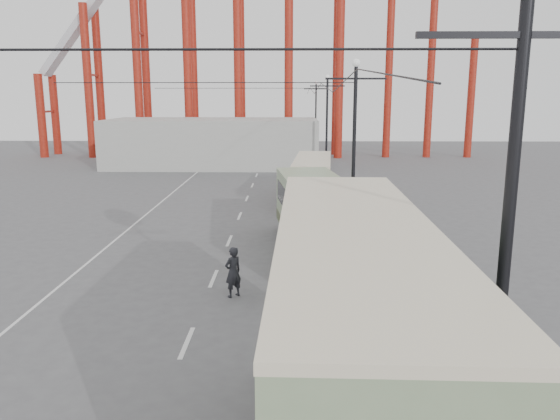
{
  "coord_description": "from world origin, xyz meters",
  "views": [
    {
      "loc": [
        2.13,
        -11.47,
        7.42
      ],
      "look_at": [
        1.76,
        9.59,
        3.0
      ],
      "focal_mm": 35.0,
      "sensor_mm": 36.0,
      "label": 1
    }
  ],
  "objects_px": {
    "pedestrian": "(233,272)",
    "lamp_post_near": "(522,66)",
    "double_decker_bus": "(351,352)",
    "single_decker_cream": "(313,177)",
    "single_decker_green": "(320,217)"
  },
  "relations": [
    {
      "from": "pedestrian",
      "to": "lamp_post_near",
      "type": "bearing_deg",
      "value": 75.65
    },
    {
      "from": "double_decker_bus",
      "to": "single_decker_cream",
      "type": "relative_size",
      "value": 1.0
    },
    {
      "from": "lamp_post_near",
      "to": "single_decker_green",
      "type": "height_order",
      "value": "lamp_post_near"
    },
    {
      "from": "lamp_post_near",
      "to": "single_decker_green",
      "type": "xyz_separation_m",
      "value": [
        -2.03,
        16.05,
        -5.91
      ]
    },
    {
      "from": "single_decker_green",
      "to": "lamp_post_near",
      "type": "bearing_deg",
      "value": -90.08
    },
    {
      "from": "single_decker_cream",
      "to": "pedestrian",
      "type": "xyz_separation_m",
      "value": [
        -3.76,
        -19.35,
        -0.77
      ]
    },
    {
      "from": "lamp_post_near",
      "to": "single_decker_cream",
      "type": "height_order",
      "value": "lamp_post_near"
    },
    {
      "from": "lamp_post_near",
      "to": "double_decker_bus",
      "type": "relative_size",
      "value": 1.07
    },
    {
      "from": "double_decker_bus",
      "to": "pedestrian",
      "type": "distance_m",
      "value": 11.19
    },
    {
      "from": "lamp_post_near",
      "to": "double_decker_bus",
      "type": "xyz_separation_m",
      "value": [
        -2.37,
        0.43,
        -4.85
      ]
    },
    {
      "from": "single_decker_green",
      "to": "single_decker_cream",
      "type": "relative_size",
      "value": 1.24
    },
    {
      "from": "single_decker_green",
      "to": "single_decker_cream",
      "type": "height_order",
      "value": "single_decker_green"
    },
    {
      "from": "lamp_post_near",
      "to": "single_decker_cream",
      "type": "bearing_deg",
      "value": 93.4
    },
    {
      "from": "double_decker_bus",
      "to": "single_decker_green",
      "type": "relative_size",
      "value": 0.8
    },
    {
      "from": "single_decker_green",
      "to": "double_decker_bus",
      "type": "bearing_deg",
      "value": -98.52
    }
  ]
}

